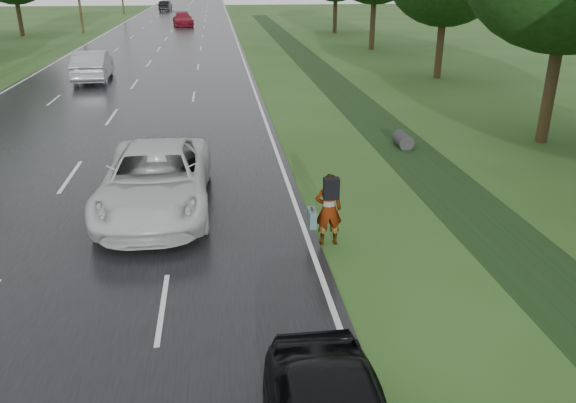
# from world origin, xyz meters

# --- Properties ---
(road) EXTENTS (14.00, 180.00, 0.04)m
(road) POSITION_xyz_m (0.00, 45.00, 0.02)
(road) COLOR black
(road) RESTS_ON ground
(edge_stripe_east) EXTENTS (0.12, 180.00, 0.01)m
(edge_stripe_east) POSITION_xyz_m (6.75, 45.00, 0.04)
(edge_stripe_east) COLOR silver
(edge_stripe_east) RESTS_ON road
(edge_stripe_west) EXTENTS (0.12, 180.00, 0.01)m
(edge_stripe_west) POSITION_xyz_m (-6.75, 45.00, 0.04)
(edge_stripe_west) COLOR silver
(edge_stripe_west) RESTS_ON road
(center_line) EXTENTS (0.12, 180.00, 0.01)m
(center_line) POSITION_xyz_m (0.00, 45.00, 0.04)
(center_line) COLOR silver
(center_line) RESTS_ON road
(drainage_ditch) EXTENTS (2.20, 120.00, 0.56)m
(drainage_ditch) POSITION_xyz_m (11.50, 18.71, 0.04)
(drainage_ditch) COLOR black
(drainage_ditch) RESTS_ON ground
(pedestrian) EXTENTS (0.79, 0.71, 1.77)m
(pedestrian) POSITION_xyz_m (7.18, 2.40, 0.91)
(pedestrian) COLOR #A5998C
(pedestrian) RESTS_ON ground
(white_pickup) EXTENTS (2.85, 6.11, 1.69)m
(white_pickup) POSITION_xyz_m (3.00, 5.00, 0.89)
(white_pickup) COLOR silver
(white_pickup) RESTS_ON road
(silver_sedan) EXTENTS (2.15, 5.41, 1.75)m
(silver_sedan) POSITION_xyz_m (-2.53, 25.51, 0.91)
(silver_sedan) COLOR gray
(silver_sedan) RESTS_ON road
(far_car_red) EXTENTS (2.90, 5.59, 1.55)m
(far_car_red) POSITION_xyz_m (1.00, 62.22, 0.81)
(far_car_red) COLOR maroon
(far_car_red) RESTS_ON road
(far_car_dark) EXTENTS (1.95, 4.84, 1.56)m
(far_car_dark) POSITION_xyz_m (-3.30, 91.97, 0.82)
(far_car_dark) COLOR black
(far_car_dark) RESTS_ON road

